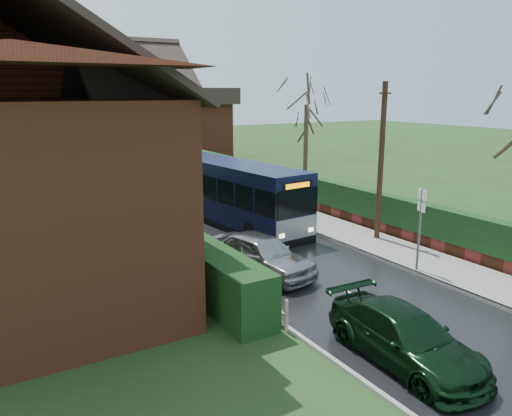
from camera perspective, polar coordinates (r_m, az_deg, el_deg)
ground at (r=17.54m, az=6.55°, el=-7.62°), size 140.00×140.00×0.00m
road at (r=25.84m, az=-6.90°, el=-0.77°), size 6.00×100.00×0.02m
pavement at (r=27.74m, az=1.15°, el=0.42°), size 2.50×100.00×0.14m
kerb_right at (r=27.15m, az=-1.01°, el=0.14°), size 0.12×100.00×0.14m
kerb_left at (r=24.81m, az=-13.36°, el=-1.53°), size 0.12×100.00×0.10m
front_hedge at (r=19.76m, az=-11.45°, el=-2.95°), size 1.20×16.00×1.60m
picket_fence at (r=20.10m, az=-9.39°, el=-3.62°), size 0.10×16.00×0.90m
right_wall_hedge at (r=28.38m, az=3.82°, el=2.64°), size 0.60×50.00×1.80m
brick_house at (r=17.92m, az=-26.55°, el=5.96°), size 9.30×14.60×10.30m
bus at (r=23.82m, az=-2.98°, el=1.72°), size 3.25×9.95×2.97m
car_silver at (r=17.27m, az=0.61°, el=-5.31°), size 2.54×4.50×1.45m
car_green at (r=12.48m, az=16.66°, el=-13.95°), size 1.95×4.40×1.25m
car_distant at (r=57.57m, az=-18.56°, el=7.05°), size 1.64×4.36×1.42m
bus_stop_sign at (r=17.87m, az=18.28°, el=-1.11°), size 0.20×0.45×3.03m
telegraph_pole at (r=21.21m, az=14.08°, el=5.04°), size 0.32×0.83×6.60m
tree_right_far at (r=32.11m, az=5.82°, el=12.35°), size 4.00×4.00×7.72m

